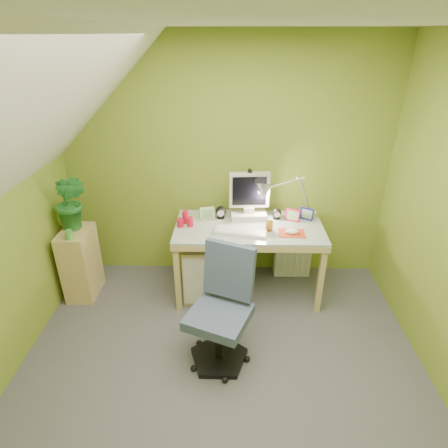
{
  "coord_description": "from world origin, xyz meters",
  "views": [
    {
      "loc": [
        0.07,
        -1.93,
        2.35
      ],
      "look_at": [
        0.0,
        1.0,
        0.85
      ],
      "focal_mm": 30.0,
      "sensor_mm": 36.0,
      "label": 1
    }
  ],
  "objects_px": {
    "monitor": "(249,191)",
    "desk_lamp": "(297,187)",
    "side_ledge": "(81,263)",
    "radiator": "(292,258)",
    "potted_plant": "(71,202)",
    "task_chair": "(219,316)",
    "desk": "(248,259)"
  },
  "relations": [
    {
      "from": "side_ledge",
      "to": "monitor",
      "type": "bearing_deg",
      "value": 9.15
    },
    {
      "from": "monitor",
      "to": "potted_plant",
      "type": "xyz_separation_m",
      "value": [
        -1.63,
        -0.21,
        -0.04
      ]
    },
    {
      "from": "potted_plant",
      "to": "task_chair",
      "type": "distance_m",
      "value": 1.72
    },
    {
      "from": "radiator",
      "to": "task_chair",
      "type": "bearing_deg",
      "value": -121.76
    },
    {
      "from": "monitor",
      "to": "desk_lamp",
      "type": "bearing_deg",
      "value": -4.29
    },
    {
      "from": "desk_lamp",
      "to": "potted_plant",
      "type": "xyz_separation_m",
      "value": [
        -2.08,
        -0.21,
        -0.08
      ]
    },
    {
      "from": "side_ledge",
      "to": "task_chair",
      "type": "distance_m",
      "value": 1.62
    },
    {
      "from": "desk_lamp",
      "to": "task_chair",
      "type": "relative_size",
      "value": 0.71
    },
    {
      "from": "potted_plant",
      "to": "radiator",
      "type": "xyz_separation_m",
      "value": [
        2.12,
        0.35,
        -0.79
      ]
    },
    {
      "from": "radiator",
      "to": "side_ledge",
      "type": "bearing_deg",
      "value": -170.18
    },
    {
      "from": "monitor",
      "to": "side_ledge",
      "type": "distance_m",
      "value": 1.78
    },
    {
      "from": "desk_lamp",
      "to": "radiator",
      "type": "xyz_separation_m",
      "value": [
        0.04,
        0.14,
        -0.87
      ]
    },
    {
      "from": "desk_lamp",
      "to": "radiator",
      "type": "bearing_deg",
      "value": 71.62
    },
    {
      "from": "desk",
      "to": "side_ledge",
      "type": "xyz_separation_m",
      "value": [
        -1.63,
        -0.08,
        -0.02
      ]
    },
    {
      "from": "task_chair",
      "to": "radiator",
      "type": "bearing_deg",
      "value": 81.34
    },
    {
      "from": "task_chair",
      "to": "radiator",
      "type": "distance_m",
      "value": 1.47
    },
    {
      "from": "side_ledge",
      "to": "desk",
      "type": "bearing_deg",
      "value": 2.9
    },
    {
      "from": "monitor",
      "to": "radiator",
      "type": "height_order",
      "value": "monitor"
    },
    {
      "from": "desk_lamp",
      "to": "task_chair",
      "type": "height_order",
      "value": "desk_lamp"
    },
    {
      "from": "monitor",
      "to": "desk_lamp",
      "type": "relative_size",
      "value": 0.89
    },
    {
      "from": "monitor",
      "to": "desk_lamp",
      "type": "xyz_separation_m",
      "value": [
        0.45,
        0.0,
        0.04
      ]
    },
    {
      "from": "desk_lamp",
      "to": "side_ledge",
      "type": "distance_m",
      "value": 2.21
    },
    {
      "from": "desk",
      "to": "monitor",
      "type": "bearing_deg",
      "value": 89.7
    },
    {
      "from": "desk_lamp",
      "to": "potted_plant",
      "type": "height_order",
      "value": "desk_lamp"
    },
    {
      "from": "task_chair",
      "to": "radiator",
      "type": "relative_size",
      "value": 2.35
    },
    {
      "from": "monitor",
      "to": "desk_lamp",
      "type": "distance_m",
      "value": 0.45
    },
    {
      "from": "side_ledge",
      "to": "radiator",
      "type": "distance_m",
      "value": 2.16
    },
    {
      "from": "monitor",
      "to": "radiator",
      "type": "bearing_deg",
      "value": 11.68
    },
    {
      "from": "monitor",
      "to": "task_chair",
      "type": "xyz_separation_m",
      "value": [
        -0.25,
        -1.1,
        -0.58
      ]
    },
    {
      "from": "desk",
      "to": "radiator",
      "type": "distance_m",
      "value": 0.61
    },
    {
      "from": "side_ledge",
      "to": "radiator",
      "type": "relative_size",
      "value": 1.86
    },
    {
      "from": "task_chair",
      "to": "radiator",
      "type": "height_order",
      "value": "task_chair"
    }
  ]
}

